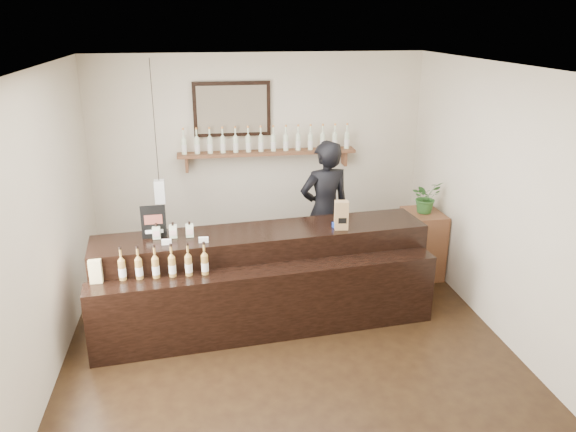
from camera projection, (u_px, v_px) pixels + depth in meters
The scene contains 10 objects.
ground at pixel (288, 345), 5.85m from camera, with size 5.00×5.00×0.00m, color black.
room_shell at pixel (288, 188), 5.28m from camera, with size 5.00×5.00×5.00m.
back_wall_decor at pixel (249, 135), 7.45m from camera, with size 2.66×0.96×1.69m.
counter at pixel (264, 281), 6.19m from camera, with size 3.70×1.30×1.19m.
promo_sign at pixel (154, 222), 5.87m from camera, with size 0.26×0.03×0.36m.
paper_bag at pixel (341, 215), 6.13m from camera, with size 0.16×0.12×0.32m.
tape_dispenser at pixel (338, 223), 6.23m from camera, with size 0.14×0.09×0.11m.
side_cabinet at pixel (422, 244), 7.32m from camera, with size 0.46×0.61×0.87m.
potted_plant at pixel (426, 197), 7.10m from camera, with size 0.37×0.32×0.41m, color #2E6026.
shopkeeper at pixel (325, 202), 7.05m from camera, with size 0.75×0.49×2.05m, color black.
Camera 1 is at (-0.81, -5.00, 3.22)m, focal length 35.00 mm.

